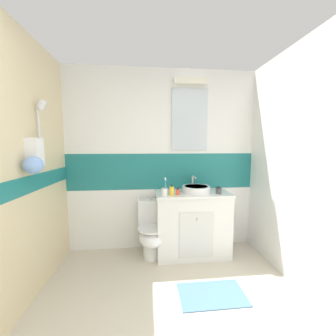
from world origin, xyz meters
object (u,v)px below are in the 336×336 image
Objects in this scene: toilet at (152,231)px; hair_gel_jar at (219,191)px; toothbrush_cup at (165,191)px; sink_basin at (196,189)px; soap_dispenser at (172,191)px; perfume_flask_small at (178,191)px.

toilet is 1.01m from hair_gel_jar.
hair_gel_jar is (0.69, 0.03, -0.01)m from toothbrush_cup.
sink_basin reaches higher than soap_dispenser.
toothbrush_cup is 2.49× the size of hair_gel_jar.
toothbrush_cup is (0.15, -0.15, 0.56)m from toilet.
toilet is 0.59m from toothbrush_cup.
toothbrush_cup is at bearing -161.86° from sink_basin.
sink_basin is 0.29m from hair_gel_jar.
perfume_flask_small is (0.08, 0.01, -0.01)m from soap_dispenser.
hair_gel_jar is 0.53m from perfume_flask_small.
perfume_flask_small is (-0.53, -0.01, 0.00)m from hair_gel_jar.
toilet is 8.12× the size of perfume_flask_small.
perfume_flask_small is (-0.26, -0.12, -0.00)m from sink_basin.
toilet is 0.64m from perfume_flask_small.
soap_dispenser reaches higher than hair_gel_jar.
toothbrush_cup reaches higher than soap_dispenser.
toilet is 8.12× the size of hair_gel_jar.
toothbrush_cup is 0.69m from hair_gel_jar.
hair_gel_jar is 1.00× the size of perfume_flask_small.
toilet is (-0.58, 0.01, -0.55)m from sink_basin.
perfume_flask_small is (0.32, -0.13, 0.55)m from toilet.
toothbrush_cup is at bearing -174.47° from soap_dispenser.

